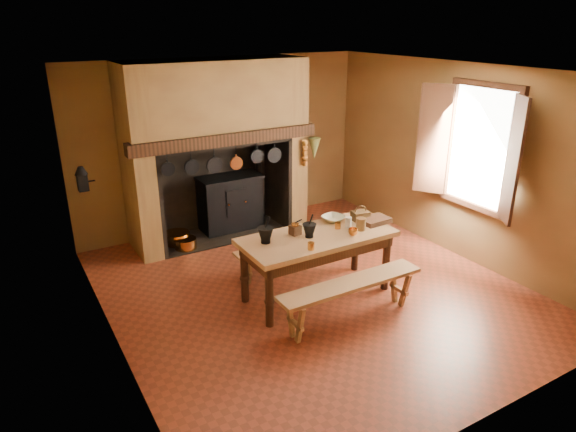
{
  "coord_description": "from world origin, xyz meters",
  "views": [
    {
      "loc": [
        -3.3,
        -5.0,
        3.36
      ],
      "look_at": [
        -0.19,
        0.3,
        0.98
      ],
      "focal_mm": 32.0,
      "sensor_mm": 36.0,
      "label": 1
    }
  ],
  "objects_px": {
    "work_table": "(317,245)",
    "wicker_basket": "(360,215)",
    "bench_front": "(351,292)",
    "mixing_bowl": "(333,219)",
    "iron_range": "(231,202)",
    "coffee_grinder": "(295,229)"
  },
  "relations": [
    {
      "from": "iron_range",
      "to": "wicker_basket",
      "type": "height_order",
      "value": "iron_range"
    },
    {
      "from": "bench_front",
      "to": "mixing_bowl",
      "type": "bearing_deg",
      "value": 66.41
    },
    {
      "from": "work_table",
      "to": "bench_front",
      "type": "bearing_deg",
      "value": -90.0
    },
    {
      "from": "work_table",
      "to": "wicker_basket",
      "type": "bearing_deg",
      "value": 9.47
    },
    {
      "from": "work_table",
      "to": "mixing_bowl",
      "type": "distance_m",
      "value": 0.54
    },
    {
      "from": "mixing_bowl",
      "to": "bench_front",
      "type": "bearing_deg",
      "value": -113.59
    },
    {
      "from": "iron_range",
      "to": "coffee_grinder",
      "type": "height_order",
      "value": "iron_range"
    },
    {
      "from": "bench_front",
      "to": "coffee_grinder",
      "type": "xyz_separation_m",
      "value": [
        -0.23,
        0.87,
        0.52
      ]
    },
    {
      "from": "bench_front",
      "to": "coffee_grinder",
      "type": "distance_m",
      "value": 1.04
    },
    {
      "from": "bench_front",
      "to": "mixing_bowl",
      "type": "relative_size",
      "value": 6.3
    },
    {
      "from": "mixing_bowl",
      "to": "iron_range",
      "type": "bearing_deg",
      "value": 101.02
    },
    {
      "from": "bench_front",
      "to": "wicker_basket",
      "type": "distance_m",
      "value": 1.25
    },
    {
      "from": "work_table",
      "to": "coffee_grinder",
      "type": "xyz_separation_m",
      "value": [
        -0.23,
        0.15,
        0.2
      ]
    },
    {
      "from": "work_table",
      "to": "wicker_basket",
      "type": "height_order",
      "value": "wicker_basket"
    },
    {
      "from": "iron_range",
      "to": "mixing_bowl",
      "type": "height_order",
      "value": "iron_range"
    },
    {
      "from": "work_table",
      "to": "mixing_bowl",
      "type": "bearing_deg",
      "value": 32.7
    },
    {
      "from": "iron_range",
      "to": "wicker_basket",
      "type": "bearing_deg",
      "value": -72.45
    },
    {
      "from": "iron_range",
      "to": "bench_front",
      "type": "relative_size",
      "value": 0.86
    },
    {
      "from": "mixing_bowl",
      "to": "wicker_basket",
      "type": "height_order",
      "value": "wicker_basket"
    },
    {
      "from": "work_table",
      "to": "bench_front",
      "type": "relative_size",
      "value": 1.05
    },
    {
      "from": "mixing_bowl",
      "to": "coffee_grinder",
      "type": "bearing_deg",
      "value": -169.29
    },
    {
      "from": "bench_front",
      "to": "mixing_bowl",
      "type": "height_order",
      "value": "mixing_bowl"
    }
  ]
}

